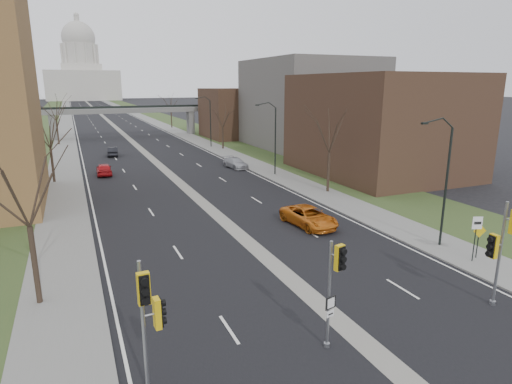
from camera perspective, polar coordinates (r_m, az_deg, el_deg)
ground at (r=20.90m, az=12.04°, el=-17.33°), size 700.00×700.00×0.00m
road_surface at (r=165.03m, az=-19.84°, el=9.58°), size 20.00×600.00×0.01m
median_strip at (r=165.03m, az=-19.84°, el=9.58°), size 1.20×600.00×0.02m
sidewalk_right at (r=166.24m, az=-15.66°, el=9.94°), size 4.00×600.00×0.12m
sidewalk_left at (r=164.69m, az=-24.05°, el=9.21°), size 4.00×600.00×0.12m
grass_verge_right at (r=167.17m, az=-13.60°, el=10.08°), size 8.00×600.00×0.10m
grass_verge_left at (r=164.84m, az=-26.15°, el=9.00°), size 8.00×600.00×0.10m
commercial_block_near at (r=54.95m, az=16.15°, el=8.59°), size 16.00×20.00×12.00m
commercial_block_mid at (r=76.87m, az=7.09°, el=11.59°), size 18.00×22.00×15.00m
commercial_block_far at (r=90.64m, az=-2.15°, el=10.47°), size 14.00×14.00×10.00m
pedestrian_bridge at (r=95.12m, az=-17.07°, el=9.95°), size 34.00×3.00×6.45m
capitol at (r=334.59m, az=-22.22°, el=14.49°), size 48.00×42.00×55.75m
streetlight_near at (r=29.98m, az=23.45°, el=5.61°), size 2.61×0.20×8.70m
streetlight_mid at (r=51.30m, az=1.80°, el=9.84°), size 2.61×0.20×8.70m
streetlight_far at (r=75.61m, az=-6.74°, el=11.14°), size 2.61×0.20×8.70m
tree_left_a at (r=22.83m, az=-28.66°, el=1.87°), size 7.20×7.20×9.40m
tree_left_b at (r=52.58m, az=-25.98°, el=7.75°), size 6.75×6.75×8.81m
tree_left_c at (r=86.44m, az=-25.25°, el=10.34°), size 7.65×7.65×9.99m
tree_right_a at (r=43.58m, az=9.87°, el=8.46°), size 7.20×7.20×9.40m
tree_right_b at (r=73.44m, az=-4.50°, el=10.22°), size 6.30×6.30×8.22m
tree_right_c at (r=111.93m, az=-11.33°, el=11.96°), size 7.65×7.65×9.99m
signal_pole_left at (r=15.54m, az=-14.07°, el=-15.01°), size 0.89×0.95×5.11m
signal_pole_median at (r=17.73m, az=10.46°, el=-11.07°), size 0.60×0.80×4.77m
signal_pole_right at (r=23.80m, az=30.03°, el=-5.62°), size 0.94×0.99×5.40m
speed_limit_sign at (r=29.54m, az=27.27°, el=-4.60°), size 0.60×0.25×2.89m
warning_sign at (r=30.37m, az=27.55°, el=-5.23°), size 0.85×0.26×2.23m
car_left_near at (r=55.57m, az=-19.60°, el=2.89°), size 1.90×4.40×1.48m
car_left_far at (r=70.20m, az=-18.56°, el=5.14°), size 1.91×4.37×1.40m
car_right_near at (r=33.78m, az=7.06°, el=-3.28°), size 3.02×5.62×1.50m
car_right_mid at (r=56.95m, az=-2.74°, el=3.90°), size 2.52×4.89×1.36m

